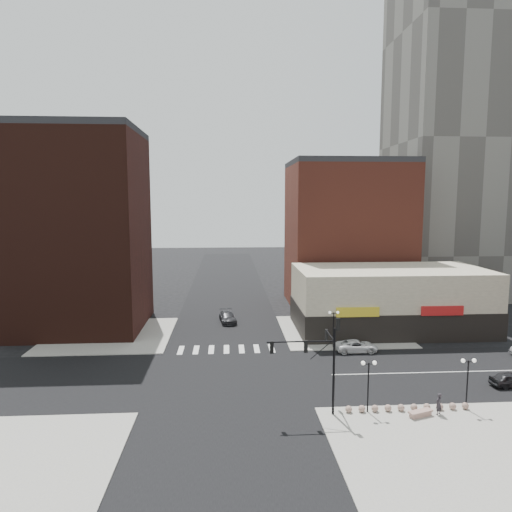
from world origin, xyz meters
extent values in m
plane|color=black|center=(0.00, 0.00, 0.00)|extent=(240.00, 240.00, 0.00)
cube|color=black|center=(0.00, 0.00, 0.01)|extent=(200.00, 14.00, 0.02)
cube|color=black|center=(0.00, 0.00, 0.01)|extent=(14.00, 200.00, 0.02)
cube|color=gray|center=(-14.50, 14.50, 0.06)|extent=(15.00, 15.00, 0.12)
cube|color=gray|center=(14.50, 14.50, 0.06)|extent=(15.00, 15.00, 0.12)
cube|color=gray|center=(16.00, -14.00, 0.06)|extent=(18.00, 14.00, 0.12)
cube|color=black|center=(-19.00, 18.50, 12.50)|extent=(16.00, 15.00, 25.00)
cube|color=black|center=(-32.00, 34.00, 6.00)|extent=(20.00, 18.00, 12.00)
cube|color=brown|center=(19.00, 29.50, 11.00)|extent=(18.00, 15.00, 22.00)
cube|color=#47443F|center=(40.00, 38.00, 45.00)|extent=(20.00, 20.00, 90.00)
cube|color=#47443F|center=(60.00, 56.00, 41.00)|extent=(18.00, 18.00, 82.00)
cube|color=beige|center=(21.00, 15.00, 4.00)|extent=(24.00, 12.00, 8.00)
cube|color=black|center=(21.00, 15.00, 1.70)|extent=(24.20, 12.20, 3.40)
cylinder|color=black|center=(8.20, -8.20, 3.50)|extent=(0.18, 0.18, 7.00)
cylinder|color=black|center=(5.60, -8.20, 6.00)|extent=(5.20, 0.11, 0.11)
cylinder|color=black|center=(7.20, -8.20, 5.30)|extent=(1.72, 0.06, 1.46)
cylinder|color=black|center=(8.20, -6.70, 6.00)|extent=(0.11, 3.00, 0.11)
cube|color=black|center=(3.40, -8.20, 5.60)|extent=(0.28, 0.18, 0.95)
sphere|color=red|center=(3.40, -8.20, 5.90)|extent=(0.16, 0.16, 0.16)
cube|color=black|center=(6.00, -8.20, 5.60)|extent=(0.28, 0.18, 0.95)
sphere|color=red|center=(6.00, -8.20, 5.90)|extent=(0.16, 0.16, 0.16)
cube|color=black|center=(8.20, -5.40, 5.60)|extent=(0.18, 0.28, 0.95)
sphere|color=red|center=(8.20, -5.40, 5.90)|extent=(0.16, 0.16, 0.16)
cube|color=black|center=(8.45, -8.20, 7.30)|extent=(0.28, 0.18, 0.95)
sphere|color=red|center=(8.45, -8.20, 7.60)|extent=(0.16, 0.16, 0.16)
cylinder|color=black|center=(11.00, -8.00, 2.12)|extent=(0.11, 0.11, 4.00)
cylinder|color=black|center=(11.00, -8.00, 4.02)|extent=(0.90, 0.06, 0.06)
sphere|color=white|center=(10.55, -8.00, 4.12)|extent=(0.32, 0.32, 0.32)
sphere|color=white|center=(11.45, -8.00, 4.12)|extent=(0.32, 0.32, 0.32)
cylinder|color=black|center=(19.00, -8.00, 2.12)|extent=(0.11, 0.11, 4.00)
cylinder|color=black|center=(19.00, -8.00, 4.02)|extent=(0.90, 0.06, 0.06)
sphere|color=white|center=(18.55, -8.00, 4.12)|extent=(0.32, 0.32, 0.32)
sphere|color=white|center=(19.45, -8.00, 4.12)|extent=(0.32, 0.32, 0.32)
cylinder|color=black|center=(12.00, 8.00, 2.12)|extent=(0.11, 0.11, 4.00)
cylinder|color=black|center=(12.00, 8.00, 4.02)|extent=(0.90, 0.06, 0.06)
sphere|color=white|center=(11.55, 8.00, 4.12)|extent=(0.32, 0.32, 0.32)
sphere|color=white|center=(12.45, 8.00, 4.12)|extent=(0.32, 0.32, 0.32)
sphere|color=#A27C70|center=(9.50, -8.00, 0.39)|extent=(0.54, 0.54, 0.54)
sphere|color=#A27C70|center=(10.55, -8.00, 0.39)|extent=(0.54, 0.54, 0.54)
sphere|color=#A27C70|center=(11.60, -8.00, 0.39)|extent=(0.54, 0.54, 0.54)
sphere|color=#A27C70|center=(12.65, -8.00, 0.39)|extent=(0.54, 0.54, 0.54)
sphere|color=#A27C70|center=(13.70, -8.00, 0.39)|extent=(0.54, 0.54, 0.54)
sphere|color=#A27C70|center=(14.75, -8.00, 0.39)|extent=(0.54, 0.54, 0.54)
sphere|color=#A27C70|center=(15.80, -8.00, 0.39)|extent=(0.54, 0.54, 0.54)
sphere|color=#A27C70|center=(16.85, -8.00, 0.39)|extent=(0.54, 0.54, 0.54)
sphere|color=#A27C70|center=(17.90, -8.00, 0.39)|extent=(0.54, 0.54, 0.54)
sphere|color=#A27C70|center=(18.95, -8.00, 0.39)|extent=(0.54, 0.54, 0.54)
imported|color=white|center=(14.29, 6.50, 0.65)|extent=(4.67, 2.17, 1.30)
imported|color=black|center=(25.52, -3.68, 0.64)|extent=(3.86, 1.76, 1.29)
imported|color=black|center=(0.06, 19.73, 0.73)|extent=(2.66, 5.22, 1.45)
imported|color=#272429|center=(16.36, -8.76, 0.98)|extent=(0.75, 0.71, 1.73)
cube|color=#A47E71|center=(14.85, -9.00, 0.29)|extent=(1.83, 1.04, 0.33)
cube|color=#A47E71|center=(14.85, -9.00, 0.52)|extent=(2.07, 1.22, 0.13)
camera|label=1|loc=(0.10, -41.48, 16.67)|focal=32.00mm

